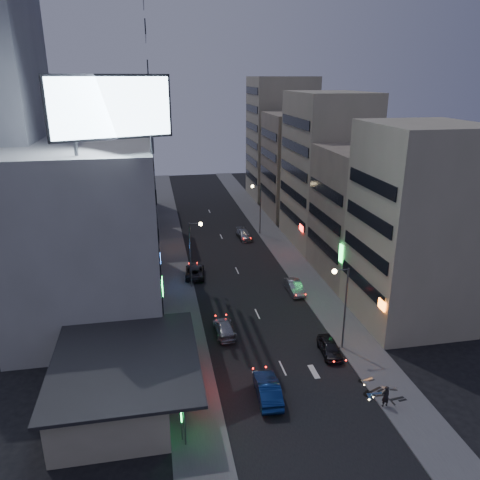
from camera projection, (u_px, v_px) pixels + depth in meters
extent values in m
plane|color=black|center=(296.00, 397.00, 36.99)|extent=(180.00, 180.00, 0.00)
cube|color=#4C4C4F|center=(174.00, 263.00, 63.38)|extent=(4.00, 120.00, 0.12)
cube|color=#4C4C4F|center=(288.00, 255.00, 66.19)|extent=(4.00, 120.00, 0.12)
cube|color=tan|center=(114.00, 383.00, 35.79)|extent=(8.00, 12.00, 3.60)
cube|color=black|center=(125.00, 360.00, 35.32)|extent=(11.00, 13.00, 0.25)
cube|color=black|center=(180.00, 362.00, 36.25)|extent=(0.12, 4.00, 0.90)
cube|color=#FF1E14|center=(181.00, 362.00, 36.27)|extent=(0.04, 3.70, 0.70)
cube|color=#ACACA8|center=(90.00, 226.00, 49.57)|extent=(14.00, 24.00, 18.00)
cube|color=tan|center=(415.00, 227.00, 46.05)|extent=(10.00, 11.00, 20.00)
cube|color=tan|center=(367.00, 214.00, 57.46)|extent=(11.00, 12.00, 16.00)
cube|color=tan|center=(327.00, 170.00, 68.43)|extent=(10.00, 14.00, 22.00)
cube|color=#ACACA8|center=(117.00, 172.00, 72.67)|extent=(11.00, 10.00, 20.00)
cube|color=gray|center=(120.00, 172.00, 85.47)|extent=(12.00, 10.00, 15.00)
cube|color=tan|center=(298.00, 166.00, 83.08)|extent=(11.00, 12.00, 18.00)
cube|color=tan|center=(281.00, 139.00, 95.16)|extent=(12.00, 12.00, 24.00)
cylinder|color=#595B60|center=(76.00, 146.00, 37.24)|extent=(0.30, 0.30, 1.50)
cylinder|color=#595B60|center=(152.00, 144.00, 38.29)|extent=(0.30, 0.30, 1.50)
cube|color=black|center=(111.00, 107.00, 36.79)|extent=(9.52, 3.75, 5.00)
cube|color=#B1D4EC|center=(112.00, 108.00, 36.61)|extent=(9.04, 3.34, 4.60)
cylinder|color=#595B60|center=(345.00, 309.00, 42.29)|extent=(0.16, 0.16, 8.00)
cylinder|color=#595B60|center=(341.00, 270.00, 40.88)|extent=(1.40, 0.10, 0.10)
sphere|color=#FFD88C|center=(334.00, 271.00, 40.81)|extent=(0.44, 0.44, 0.44)
cylinder|color=#595B60|center=(191.00, 255.00, 54.91)|extent=(0.16, 0.16, 8.00)
cylinder|color=#595B60|center=(195.00, 223.00, 53.75)|extent=(1.40, 0.10, 0.10)
sphere|color=#FFD88C|center=(201.00, 224.00, 53.88)|extent=(0.44, 0.44, 0.44)
cylinder|color=#595B60|center=(260.00, 210.00, 73.81)|extent=(0.16, 0.16, 8.00)
cylinder|color=#595B60|center=(256.00, 185.00, 72.40)|extent=(1.40, 0.10, 0.10)
sphere|color=#FFD88C|center=(252.00, 186.00, 72.33)|extent=(0.44, 0.44, 0.44)
imported|color=black|center=(330.00, 348.00, 42.53)|extent=(1.90, 4.13, 1.37)
imported|color=#A1A3A9|center=(294.00, 287.00, 54.74)|extent=(1.53, 4.27, 1.40)
imported|color=#26252A|center=(195.00, 271.00, 59.11)|extent=(2.83, 5.24, 1.40)
imported|color=#919499|center=(244.00, 235.00, 72.93)|extent=(2.16, 4.68, 1.32)
imported|color=navy|center=(268.00, 389.00, 36.69)|extent=(2.03, 5.03, 1.62)
imported|color=#999BA1|center=(224.00, 328.00, 45.86)|extent=(1.93, 4.60, 1.33)
imported|color=black|center=(386.00, 396.00, 35.57)|extent=(0.69, 0.49, 1.78)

